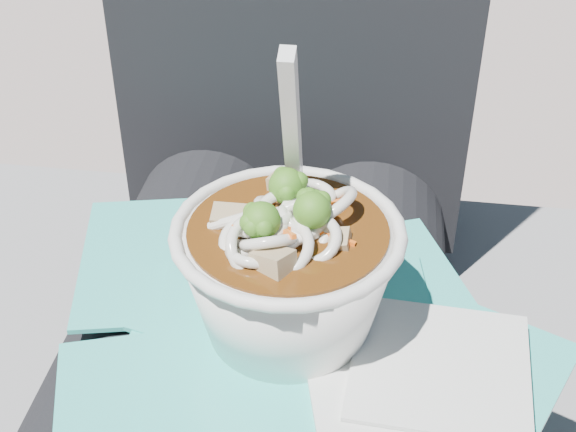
# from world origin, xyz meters

# --- Properties ---
(lap) EXTENTS (0.31, 0.48, 0.15)m
(lap) POSITION_xyz_m (0.00, 0.00, 0.53)
(lap) COLOR black
(lap) RESTS_ON stone_ledge
(person_body) EXTENTS (0.34, 0.94, 1.00)m
(person_body) POSITION_xyz_m (0.00, 0.09, 0.55)
(person_body) COLOR black
(person_body) RESTS_ON ground
(plastic_bag) EXTENTS (0.40, 0.35, 0.01)m
(plastic_bag) POSITION_xyz_m (0.03, -0.02, 0.61)
(plastic_bag) COLOR #2AB2A6
(plastic_bag) RESTS_ON lap
(napkins) EXTENTS (0.16, 0.19, 0.01)m
(napkins) POSITION_xyz_m (0.13, -0.09, 0.62)
(napkins) COLOR silver
(napkins) RESTS_ON plastic_bag
(udon_bowl) EXTENTS (0.16, 0.16, 0.20)m
(udon_bowl) POSITION_xyz_m (0.03, -0.03, 0.67)
(udon_bowl) COLOR silver
(udon_bowl) RESTS_ON plastic_bag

